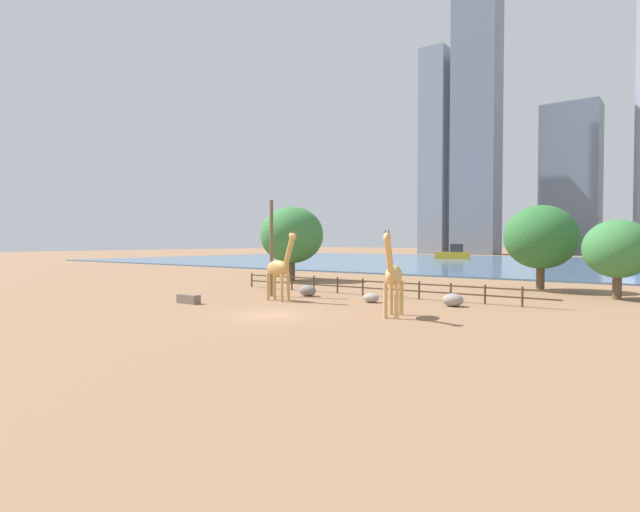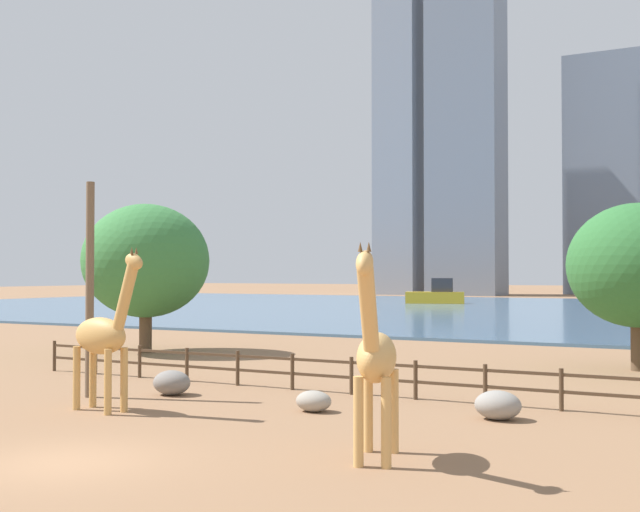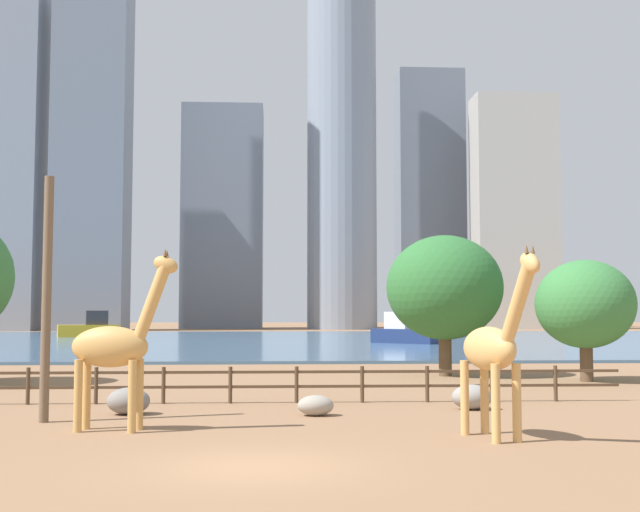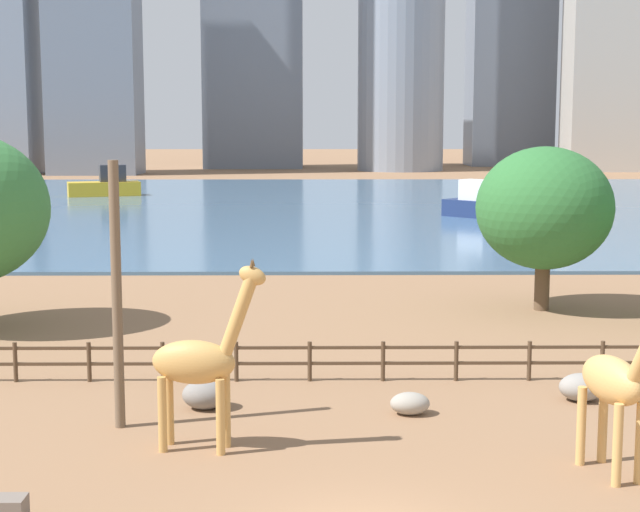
# 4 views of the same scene
# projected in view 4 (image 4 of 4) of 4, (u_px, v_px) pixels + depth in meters

# --- Properties ---
(ground_plane) EXTENTS (400.00, 400.00, 0.00)m
(ground_plane) POSITION_uv_depth(u_px,v_px,m) (321.00, 204.00, 99.05)
(ground_plane) COLOR #8C6647
(harbor_water) EXTENTS (180.00, 86.00, 0.20)m
(harbor_water) POSITION_uv_depth(u_px,v_px,m) (322.00, 206.00, 96.06)
(harbor_water) COLOR #476B8C
(harbor_water) RESTS_ON ground
(giraffe_tall) EXTENTS (3.08, 1.19, 4.97)m
(giraffe_tall) POSITION_uv_depth(u_px,v_px,m) (200.00, 361.00, 24.75)
(giraffe_tall) COLOR tan
(giraffe_tall) RESTS_ON ground
(giraffe_companion) EXTENTS (1.55, 3.40, 4.84)m
(giraffe_companion) POSITION_uv_depth(u_px,v_px,m) (617.00, 382.00, 22.85)
(giraffe_companion) COLOR tan
(giraffe_companion) RESTS_ON ground
(utility_pole) EXTENTS (0.28, 0.28, 7.32)m
(utility_pole) POSITION_uv_depth(u_px,v_px,m) (117.00, 296.00, 26.42)
(utility_pole) COLOR brown
(utility_pole) RESTS_ON ground
(boulder_near_fence) EXTENTS (1.14, 0.85, 0.64)m
(boulder_near_fence) POSITION_uv_depth(u_px,v_px,m) (410.00, 403.00, 28.03)
(boulder_near_fence) COLOR gray
(boulder_near_fence) RESTS_ON ground
(boulder_by_pole) EXTENTS (1.35, 1.14, 0.85)m
(boulder_by_pole) POSITION_uv_depth(u_px,v_px,m) (205.00, 394.00, 28.58)
(boulder_by_pole) COLOR gray
(boulder_by_pole) RESTS_ON ground
(boulder_small) EXTENTS (1.34, 1.11, 0.83)m
(boulder_small) POSITION_uv_depth(u_px,v_px,m) (582.00, 387.00, 29.39)
(boulder_small) COLOR gray
(boulder_small) RESTS_ON ground
(enclosure_fence) EXTENTS (26.12, 0.14, 1.30)m
(enclosure_fence) POSITION_uv_depth(u_px,v_px,m) (331.00, 358.00, 31.58)
(enclosure_fence) COLOR #4C3826
(enclosure_fence) RESTS_ON ground
(tree_center_broad) EXTENTS (6.00, 6.00, 7.26)m
(tree_center_broad) POSITION_uv_depth(u_px,v_px,m) (544.00, 208.00, 43.02)
(tree_center_broad) COLOR brown
(tree_center_broad) RESTS_ON ground
(boat_ferry) EXTENTS (7.05, 6.91, 3.19)m
(boat_ferry) POSITION_uv_depth(u_px,v_px,m) (483.00, 205.00, 83.43)
(boat_ferry) COLOR navy
(boat_ferry) RESTS_ON harbor_water
(boat_sailboat) EXTENTS (8.22, 4.94, 3.41)m
(boat_sailboat) POSITION_uv_depth(u_px,v_px,m) (106.00, 185.00, 107.78)
(boat_sailboat) COLOR gold
(boat_sailboat) RESTS_ON harbor_water
(skyline_block_central) EXTENTS (17.54, 12.31, 48.79)m
(skyline_block_central) POSITION_uv_depth(u_px,v_px,m) (253.00, 31.00, 174.95)
(skyline_block_central) COLOR slate
(skyline_block_central) RESTS_ON ground
(skyline_block_left) EXTENTS (17.01, 8.53, 48.96)m
(skyline_block_left) POSITION_uv_depth(u_px,v_px,m) (620.00, 23.00, 162.43)
(skyline_block_left) COLOR #B7B2A8
(skyline_block_left) RESTS_ON ground
(skyline_block_right) EXTENTS (15.28, 11.22, 60.15)m
(skyline_block_right) POSITION_uv_depth(u_px,v_px,m) (511.00, 4.00, 183.05)
(skyline_block_right) COLOR slate
(skyline_block_right) RESTS_ON ground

